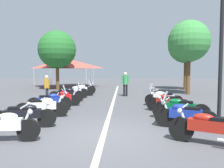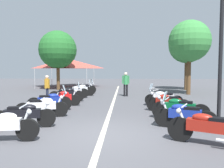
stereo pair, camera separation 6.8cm
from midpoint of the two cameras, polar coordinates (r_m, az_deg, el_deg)
The scene contains 23 objects.
ground_plane at distance 6.84m, azimuth -2.17°, elevation -12.98°, with size 80.00×80.00×0.00m, color #4C4C51.
lane_centre_stripe at distance 12.64m, azimuth 0.32°, elevation -5.18°, with size 26.81×0.16×0.01m, color beige.
motorcycle_left_row_0 at distance 6.80m, azimuth -26.40°, elevation -9.56°, with size 0.64×2.04×0.99m.
motorcycle_left_row_1 at distance 8.06m, azimuth -21.68°, elevation -7.36°, with size 0.79×2.13×0.99m.
motorcycle_left_row_2 at distance 9.59m, azimuth -17.34°, elevation -5.53°, with size 0.78×2.09×0.99m.
motorcycle_left_row_3 at distance 10.91m, azimuth -15.50°, elevation -4.24°, with size 0.97×1.98×1.23m.
motorcycle_left_row_4 at distance 12.20m, azimuth -12.88°, elevation -3.50°, with size 0.81×2.10×0.98m.
motorcycle_left_row_5 at distance 13.78m, azimuth -11.34°, elevation -2.53°, with size 0.86×2.09×1.22m.
motorcycle_left_row_6 at distance 15.27m, azimuth -9.72°, elevation -1.94°, with size 0.96×1.99×1.01m.
motorcycle_left_row_7 at distance 16.64m, azimuth -8.07°, elevation -1.42°, with size 0.66×2.17×1.22m.
motorcycle_left_row_8 at distance 18.10m, azimuth -7.20°, elevation -1.03°, with size 0.87×2.04×1.20m.
motorcycle_right_row_0 at distance 6.34m, azimuth 24.00°, elevation -10.28°, with size 1.12×2.00×1.02m.
motorcycle_right_row_1 at distance 7.79m, azimuth 18.29°, elevation -7.54°, with size 0.95×1.94×1.22m.
motorcycle_right_row_2 at distance 9.05m, azimuth 17.19°, elevation -5.95°, with size 1.05×2.09×1.02m.
motorcycle_right_row_3 at distance 10.50m, azimuth 14.30°, elevation -4.61°, with size 1.17×1.87×1.01m.
motorcycle_right_row_4 at distance 11.99m, azimuth 13.15°, elevation -3.54°, with size 1.06×1.90×1.21m.
street_lamp_twin_globe at distance 9.39m, azimuth 26.61°, elevation 13.86°, with size 0.32×1.22×5.48m.
bystander_0 at distance 14.30m, azimuth -16.26°, elevation -0.51°, with size 0.49×0.32×1.61m.
bystander_1 at distance 16.23m, azimuth 3.68°, elevation 0.48°, with size 0.32×0.53×1.76m.
roadside_tree_0 at distance 22.11m, azimuth -13.72°, elevation 8.57°, with size 3.62×3.62×5.68m.
roadside_tree_1 at distance 18.48m, azimuth 19.45°, elevation 10.33°, with size 3.22×3.22×5.78m.
roadside_tree_2 at distance 22.51m, azimuth 18.80°, elevation 9.39°, with size 3.39×3.39×5.97m.
event_tent at distance 25.53m, azimuth -11.42°, elevation 5.23°, with size 5.94×5.94×3.20m.
Camera 2 is at (-6.52, -0.64, 1.97)m, focal length 35.46 mm.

